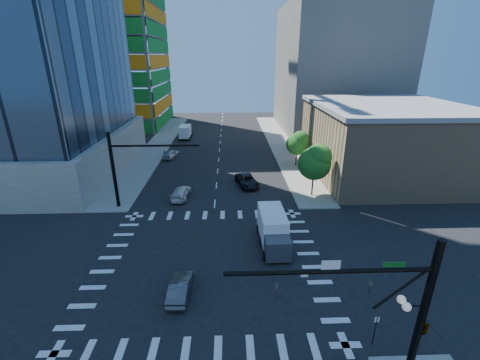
{
  "coord_description": "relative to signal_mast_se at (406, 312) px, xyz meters",
  "views": [
    {
      "loc": [
        1.84,
        -23.78,
        16.96
      ],
      "look_at": [
        2.97,
        8.0,
        4.64
      ],
      "focal_mm": 24.0,
      "sensor_mm": 36.0,
      "label": 1
    }
  ],
  "objects": [
    {
      "name": "sidewalk_nw",
      "position": [
        -23.1,
        51.5,
        -4.93
      ],
      "size": [
        5.0,
        60.0,
        0.15
      ],
      "primitive_type": "cube",
      "color": "gray",
      "rests_on": "ground"
    },
    {
      "name": "car_nb_far",
      "position": [
        -6.3,
        29.27,
        -4.27
      ],
      "size": [
        3.61,
        5.7,
        1.47
      ],
      "primitive_type": "imported",
      "rotation": [
        0.0,
        0.0,
        0.24
      ],
      "color": "black",
      "rests_on": "ground"
    },
    {
      "name": "car_sb_mid",
      "position": [
        -19.1,
        42.76,
        -4.25
      ],
      "size": [
        2.73,
        4.75,
        1.52
      ],
      "primitive_type": "imported",
      "rotation": [
        0.0,
        0.0,
        2.92
      ],
      "color": "#B8B9C0",
      "rests_on": "ground"
    },
    {
      "name": "car_sb_near",
      "position": [
        -14.96,
        25.5,
        -4.3
      ],
      "size": [
        2.43,
        5.02,
        1.41
      ],
      "primitive_type": "imported",
      "rotation": [
        0.0,
        0.0,
        3.04
      ],
      "color": "silver",
      "rests_on": "ground"
    },
    {
      "name": "construction_building",
      "position": [
        -38.02,
        73.43,
        19.6
      ],
      "size": [
        25.16,
        34.5,
        70.6
      ],
      "color": "slate",
      "rests_on": "ground"
    },
    {
      "name": "tree_south",
      "position": [
        2.03,
        25.4,
        -0.32
      ],
      "size": [
        4.16,
        4.16,
        6.82
      ],
      "color": "#382316",
      "rests_on": "sidewalk_ne"
    },
    {
      "name": "signal_mast_nw",
      "position": [
        -20.6,
        23.0,
        0.49
      ],
      "size": [
        10.2,
        0.4,
        9.0
      ],
      "color": "black",
      "rests_on": "sidewalk_nw"
    },
    {
      "name": "tree_north",
      "position": [
        2.33,
        37.4,
        -1.02
      ],
      "size": [
        3.54,
        3.52,
        5.78
      ],
      "color": "#382316",
      "rests_on": "sidewalk_ne"
    },
    {
      "name": "box_truck_far",
      "position": [
        -18.23,
        57.59,
        -3.72
      ],
      "size": [
        2.43,
        5.57,
        2.91
      ],
      "rotation": [
        0.0,
        0.0,
        3.13
      ],
      "color": "black",
      "rests_on": "ground"
    },
    {
      "name": "road_markings",
      "position": [
        -10.6,
        11.5,
        -5.0
      ],
      "size": [
        20.0,
        20.0,
        0.01
      ],
      "primitive_type": "cube",
      "color": "silver",
      "rests_on": "ground"
    },
    {
      "name": "bg_building_ne",
      "position": [
        16.4,
        66.5,
        8.99
      ],
      "size": [
        24.0,
        30.0,
        28.0
      ],
      "primitive_type": "cube",
      "color": "#66625C",
      "rests_on": "ground"
    },
    {
      "name": "commercial_building",
      "position": [
        14.4,
        33.5,
        0.31
      ],
      "size": [
        20.5,
        22.5,
        10.6
      ],
      "color": "tan",
      "rests_on": "ground"
    },
    {
      "name": "no_parking_sign",
      "position": [
        0.1,
        2.5,
        -3.63
      ],
      "size": [
        0.3,
        0.06,
        2.2
      ],
      "color": "black",
      "rests_on": "ground"
    },
    {
      "name": "signal_mast_se",
      "position": [
        0.0,
        0.0,
        0.0
      ],
      "size": [
        10.51,
        2.48,
        9.0
      ],
      "color": "black",
      "rests_on": "sidewalk_se"
    },
    {
      "name": "sidewalk_ne",
      "position": [
        1.9,
        51.5,
        -4.93
      ],
      "size": [
        5.0,
        60.0,
        0.15
      ],
      "primitive_type": "cube",
      "color": "gray",
      "rests_on": "ground"
    },
    {
      "name": "car_sb_cross",
      "position": [
        -12.57,
        7.43,
        -4.33
      ],
      "size": [
        1.6,
        4.16,
        1.35
      ],
      "primitive_type": "imported",
      "rotation": [
        0.0,
        0.0,
        3.1
      ],
      "color": "#48484D",
      "rests_on": "ground"
    },
    {
      "name": "box_truck_near",
      "position": [
        -4.67,
        13.91,
        -3.62
      ],
      "size": [
        2.7,
        6.03,
        3.13
      ],
      "rotation": [
        0.0,
        0.0,
        0.03
      ],
      "color": "black",
      "rests_on": "ground"
    },
    {
      "name": "ground",
      "position": [
        -10.6,
        11.5,
        -5.01
      ],
      "size": [
        160.0,
        160.0,
        0.0
      ],
      "primitive_type": "plane",
      "color": "black",
      "rests_on": "ground"
    }
  ]
}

